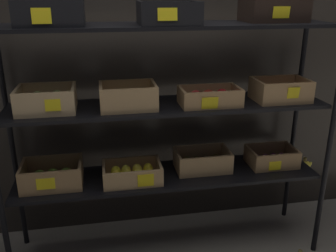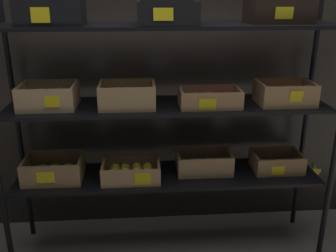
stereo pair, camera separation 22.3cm
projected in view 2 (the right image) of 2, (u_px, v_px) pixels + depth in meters
The scene contains 3 objects.
ground_plane at pixel (168, 246), 2.52m from camera, with size 10.00×10.00×0.00m, color gray.
storefront_wall at pixel (163, 50), 2.48m from camera, with size 4.28×0.12×2.49m, color #2D2823.
display_rack at pixel (166, 107), 2.18m from camera, with size 2.00×0.45×1.59m.
Camera 2 is at (-0.15, -2.09, 1.62)m, focal length 40.17 mm.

